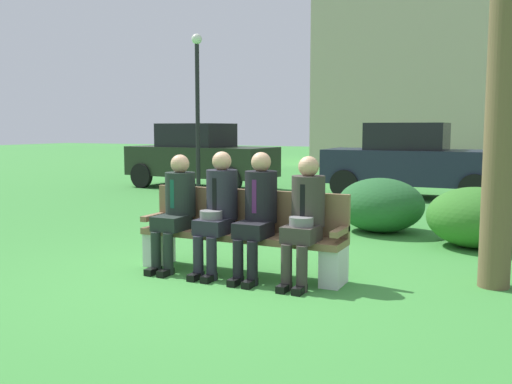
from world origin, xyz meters
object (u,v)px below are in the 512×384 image
seated_man_leftmost (176,205)px  street_lamp (197,98)px  seated_man_centerright (258,208)px  park_bench (243,233)px  shrub_near_bench (380,205)px  shrub_mid_lawn (476,217)px  parked_car_far (412,161)px  parked_car_near (200,156)px  seated_man_centerleft (218,206)px  seated_man_rightmost (305,214)px

seated_man_leftmost → street_lamp: street_lamp is taller
street_lamp → seated_man_centerright: bearing=-54.4°
park_bench → street_lamp: 7.65m
seated_man_leftmost → shrub_near_bench: size_ratio=0.97×
shrub_mid_lawn → parked_car_far: parked_car_far is taller
seated_man_leftmost → parked_car_near: (-4.20, 7.57, 0.12)m
park_bench → seated_man_leftmost: seated_man_leftmost is taller
park_bench → street_lamp: size_ratio=0.62×
park_bench → street_lamp: street_lamp is taller
seated_man_leftmost → seated_man_centerright: size_ratio=0.96×
street_lamp → parked_car_near: bearing=119.1°
shrub_near_bench → seated_man_centerright: bearing=-99.7°
seated_man_centerright → seated_man_leftmost: bearing=-179.7°
parked_car_near → street_lamp: bearing=-60.9°
parked_car_far → park_bench: bearing=-93.3°
shrub_mid_lawn → parked_car_near: 8.70m
park_bench → shrub_mid_lawn: bearing=48.9°
shrub_near_bench → parked_car_far: size_ratio=0.34×
shrub_near_bench → parked_car_near: parked_car_near is taller
parked_car_near → seated_man_leftmost: bearing=-61.0°
seated_man_centerleft → seated_man_rightmost: bearing=-0.2°
seated_man_rightmost → shrub_mid_lawn: seated_man_rightmost is taller
seated_man_leftmost → street_lamp: 7.30m
street_lamp → seated_man_centerleft: bearing=-57.4°
seated_man_centerleft → seated_man_rightmost: size_ratio=1.02×
shrub_near_bench → parked_car_near: (-5.75, 4.35, 0.43)m
park_bench → seated_man_leftmost: (-0.76, -0.13, 0.28)m
shrub_mid_lawn → parked_car_near: parked_car_near is taller
park_bench → street_lamp: bearing=124.7°
seated_man_centerleft → street_lamp: size_ratio=0.35×
seated_man_rightmost → street_lamp: bearing=128.6°
park_bench → seated_man_centerleft: 0.40m
seated_man_centerleft → parked_car_near: parked_car_near is taller
park_bench → seated_man_rightmost: seated_man_rightmost is taller
seated_man_centerright → parked_car_far: parked_car_far is taller
seated_man_centerleft → parked_car_far: parked_car_far is taller
seated_man_centerright → shrub_mid_lawn: 3.29m
seated_man_leftmost → parked_car_far: 7.87m
park_bench → seated_man_leftmost: size_ratio=1.81×
seated_man_leftmost → seated_man_centerleft: (0.53, -0.00, 0.02)m
seated_man_centerright → seated_man_rightmost: seated_man_centerright is taller
shrub_near_bench → parked_car_near: size_ratio=0.33×
parked_car_near → seated_man_centerleft: bearing=-58.0°
seated_man_leftmost → shrub_near_bench: 3.59m
shrub_mid_lawn → street_lamp: (-6.41, 3.60, 1.87)m
seated_man_leftmost → seated_man_centerleft: size_ratio=0.97×
parked_car_far → seated_man_centerleft: bearing=-94.9°
seated_man_centerleft → seated_man_centerright: bearing=0.7°
shrub_near_bench → seated_man_rightmost: bearing=-90.4°
seated_man_rightmost → shrub_near_bench: size_ratio=0.98×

